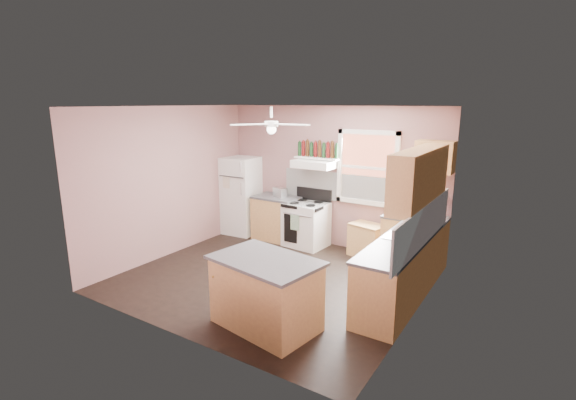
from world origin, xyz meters
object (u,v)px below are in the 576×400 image
Objects in this scene: cart at (367,240)px; stove at (306,224)px; island at (266,294)px; toaster at (280,192)px; refrigerator at (241,195)px.

stove is at bearing -162.50° from cart.
toaster is at bearing 129.72° from island.
refrigerator is at bearing -157.66° from toaster.
stove is 1.24m from cart.
cart is (1.23, 0.09, -0.13)m from stove.
refrigerator is 5.85× the size of toaster.
stove is 3.10m from island.
toaster is (0.95, 0.07, 0.17)m from refrigerator.
island reaches higher than cart.
stove is (1.61, 0.00, -0.39)m from refrigerator.
island is (1.09, -2.90, 0.00)m from stove.
toaster is at bearing -0.08° from refrigerator.
stove and island have the same top height.
refrigerator is at bearing 142.17° from island.
stove reaches higher than cart.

